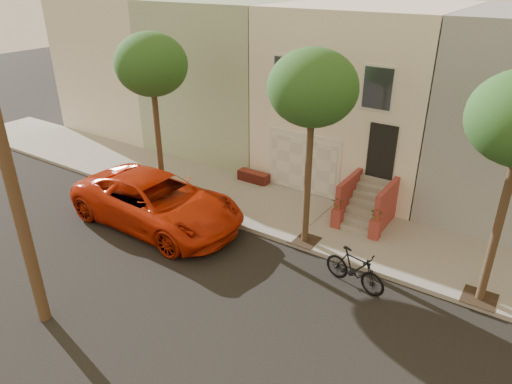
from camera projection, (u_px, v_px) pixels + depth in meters
The scene contains 7 objects.
ground at pixel (209, 294), 13.29m from camera, with size 90.00×90.00×0.00m, color black.
sidewalk at pixel (299, 217), 17.26m from camera, with size 40.00×3.70×0.15m, color gray.
house_row at pixel (368, 90), 20.08m from camera, with size 33.10×11.70×7.00m.
tree_left at pixel (151, 66), 16.67m from camera, with size 2.70×2.57×6.30m.
tree_mid at pixel (313, 89), 13.42m from camera, with size 2.70×2.57×6.30m.
pickup_truck at pixel (157, 201), 16.55m from camera, with size 3.03×6.58×1.83m, color #BC2408.
motorcycle at pixel (355, 269), 13.38m from camera, with size 0.56×1.98×1.19m, color black.
Camera 1 is at (7.06, -8.14, 8.42)m, focal length 32.58 mm.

